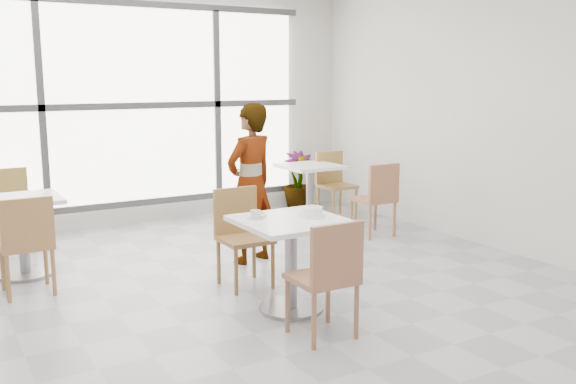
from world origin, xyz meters
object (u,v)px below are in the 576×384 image
bg_table_right (310,185)px  main_table (291,247)px  person (250,184)px  bg_chair_right_near (378,195)px  chair_far (241,230)px  chair_near (328,272)px  bg_chair_right_far (334,180)px  oatmeal_bowl (313,211)px  bg_chair_left_near (27,239)px  plant_right (299,181)px  bg_table_left (22,225)px  coffee_cup (256,215)px  bg_chair_left_far (10,203)px

bg_table_right → main_table: bearing=-125.2°
person → bg_chair_right_near: (1.74, 0.15, -0.30)m
chair_far → chair_near: bearing=-90.9°
person → bg_chair_right_far: size_ratio=1.84×
oatmeal_bowl → bg_chair_left_near: bg_chair_left_near is taller
chair_near → bg_chair_right_near: (2.16, 2.16, 0.00)m
bg_table_right → bg_chair_right_near: size_ratio=0.86×
chair_near → bg_chair_right_near: size_ratio=1.00×
bg_table_right → plant_right: plant_right is taller
bg_table_left → person: bearing=-18.2°
oatmeal_bowl → bg_chair_right_near: size_ratio=0.24×
oatmeal_bowl → bg_table_right: oatmeal_bowl is taller
bg_table_left → plant_right: (3.82, 1.27, -0.08)m
bg_table_right → coffee_cup: bearing=-130.3°
bg_chair_left_far → plant_right: bearing=2.6°
bg_chair_left_near → person: bearing=178.9°
main_table → chair_far: 0.80m
chair_near → bg_table_left: bearing=-58.8°
plant_right → bg_chair_left_far: bearing=-177.4°
bg_chair_left_far → bg_chair_right_near: bearing=-23.4°
bg_chair_right_far → plant_right: bg_chair_right_far is taller
oatmeal_bowl → bg_chair_right_far: bg_chair_right_far is taller
oatmeal_bowl → bg_table_left: size_ratio=0.28×
chair_near → bg_table_left: 3.15m
person → bg_table_left: 2.18m
chair_far → bg_chair_right_near: 2.26m
chair_near → bg_table_right: chair_near is taller
main_table → bg_chair_left_far: size_ratio=0.92×
coffee_cup → bg_table_right: coffee_cup is taller
bg_table_right → bg_chair_right_far: bg_chair_right_far is taller
oatmeal_bowl → bg_chair_right_far: size_ratio=0.24×
main_table → bg_chair_left_far: bearing=117.9°
chair_near → plant_right: 4.53m
bg_chair_right_near → plant_right: size_ratio=1.06×
chair_near → bg_chair_right_far: bearing=-125.1°
main_table → coffee_cup: 0.38m
chair_far → oatmeal_bowl: chair_far is taller
main_table → bg_table_right: 3.13m
chair_far → bg_chair_right_near: size_ratio=1.00×
chair_near → person: bearing=-101.9°
plant_right → main_table: bearing=-122.4°
bg_table_right → chair_near: bearing=-120.5°
main_table → person: person is taller
main_table → bg_chair_left_near: bearing=140.9°
coffee_cup → bg_chair_left_far: bg_chair_left_far is taller
bg_table_left → bg_chair_left_near: (-0.05, -0.64, 0.01)m
chair_far → bg_table_left: 2.08m
chair_near → person: size_ratio=0.54×
chair_near → plant_right: chair_near is taller
person → plant_right: bearing=-150.4°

